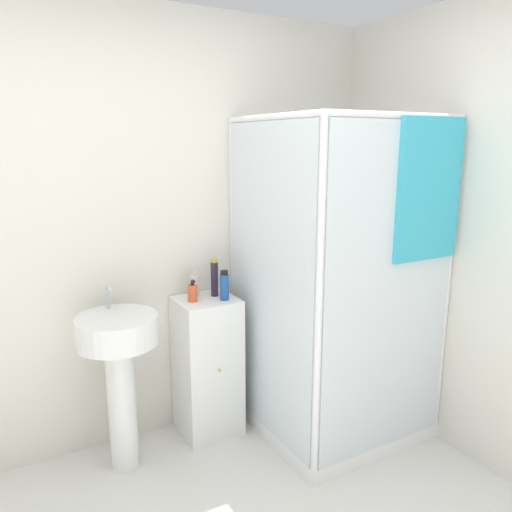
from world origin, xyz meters
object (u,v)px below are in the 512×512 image
object	(u,v)px
sink	(119,359)
shampoo_bottle_tall_black	(214,278)
shampoo_bottle_blue	(224,286)
lotion_bottle_white	(195,285)
soap_dispenser	(193,293)

from	to	relation	value
sink	shampoo_bottle_tall_black	size ratio (longest dim) A/B	4.37
shampoo_bottle_blue	lotion_bottle_white	size ratio (longest dim) A/B	1.08
soap_dispenser	sink	bearing A→B (deg)	-169.12
lotion_bottle_white	soap_dispenser	bearing A→B (deg)	-121.54
shampoo_bottle_tall_black	shampoo_bottle_blue	xyz separation A→B (m)	(0.02, -0.10, -0.03)
shampoo_bottle_blue	soap_dispenser	bearing A→B (deg)	159.53
shampoo_bottle_tall_black	shampoo_bottle_blue	size ratio (longest dim) A/B	1.30
sink	lotion_bottle_white	bearing A→B (deg)	18.24
soap_dispenser	lotion_bottle_white	world-z (taller)	lotion_bottle_white
soap_dispenser	lotion_bottle_white	size ratio (longest dim) A/B	0.80
sink	soap_dispenser	distance (m)	0.55
shampoo_bottle_tall_black	lotion_bottle_white	world-z (taller)	shampoo_bottle_tall_black
lotion_bottle_white	shampoo_bottle_tall_black	bearing A→B (deg)	-22.61
sink	lotion_bottle_white	distance (m)	0.62
sink	shampoo_bottle_blue	xyz separation A→B (m)	(0.64, 0.02, 0.31)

